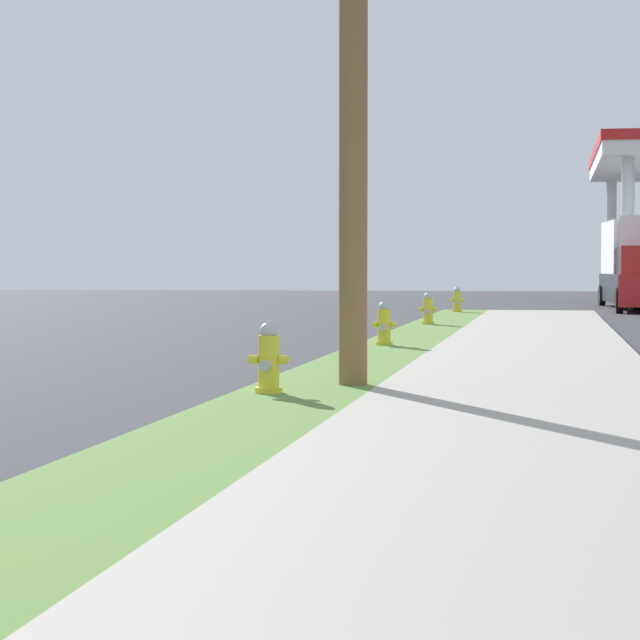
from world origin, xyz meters
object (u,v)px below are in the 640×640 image
(truck_black_at_forecourt, at_px, (637,266))
(fire_hydrant_fourth, at_px, (428,310))
(fire_hydrant_second, at_px, (269,362))
(fire_hydrant_third, at_px, (384,326))
(fire_hydrant_fifth, at_px, (457,301))

(truck_black_at_forecourt, bearing_deg, fire_hydrant_fourth, -108.27)
(fire_hydrant_second, xyz_separation_m, fire_hydrant_fourth, (0.10, 16.83, 0.00))
(fire_hydrant_second, height_order, truck_black_at_forecourt, truck_black_at_forecourt)
(fire_hydrant_second, bearing_deg, fire_hydrant_third, 89.17)
(fire_hydrant_second, distance_m, fire_hydrant_fourth, 16.83)
(fire_hydrant_fifth, distance_m, truck_black_at_forecourt, 10.76)
(fire_hydrant_second, xyz_separation_m, truck_black_at_forecourt, (5.93, 34.48, 1.04))
(fire_hydrant_fourth, distance_m, fire_hydrant_fifth, 8.62)
(fire_hydrant_second, bearing_deg, truck_black_at_forecourt, 80.25)
(fire_hydrant_fourth, relative_size, fire_hydrant_fifth, 1.00)
(fire_hydrant_third, relative_size, fire_hydrant_fifth, 1.00)
(fire_hydrant_third, distance_m, truck_black_at_forecourt, 26.57)
(fire_hydrant_fourth, height_order, truck_black_at_forecourt, truck_black_at_forecourt)
(fire_hydrant_fifth, relative_size, truck_black_at_forecourt, 0.11)
(fire_hydrant_second, distance_m, fire_hydrant_third, 8.57)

